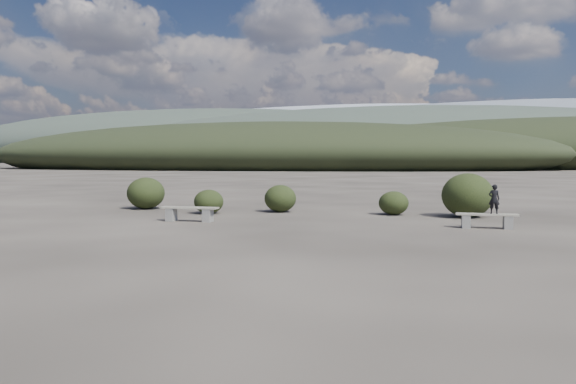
# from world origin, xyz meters

# --- Properties ---
(ground) EXTENTS (1200.00, 1200.00, 0.00)m
(ground) POSITION_xyz_m (0.00, 0.00, 0.00)
(ground) COLOR #28241F
(ground) RESTS_ON ground
(bench_left) EXTENTS (1.88, 0.43, 0.47)m
(bench_left) POSITION_xyz_m (-4.26, 5.33, 0.28)
(bench_left) COLOR slate
(bench_left) RESTS_ON ground
(bench_right) EXTENTS (1.73, 0.39, 0.43)m
(bench_right) POSITION_xyz_m (4.78, 5.47, 0.26)
(bench_right) COLOR slate
(bench_right) RESTS_ON ground
(seated_person) EXTENTS (0.31, 0.20, 0.85)m
(seated_person) POSITION_xyz_m (4.97, 5.47, 0.85)
(seated_person) COLOR black
(seated_person) RESTS_ON bench_right
(shrub_a) EXTENTS (1.08, 1.08, 0.88)m
(shrub_a) POSITION_xyz_m (-4.55, 7.86, 0.44)
(shrub_a) COLOR black
(shrub_a) RESTS_ON ground
(shrub_b) EXTENTS (1.19, 1.19, 1.02)m
(shrub_b) POSITION_xyz_m (-2.14, 9.02, 0.51)
(shrub_b) COLOR black
(shrub_b) RESTS_ON ground
(shrub_c) EXTENTS (1.06, 1.06, 0.85)m
(shrub_c) POSITION_xyz_m (2.05, 8.85, 0.42)
(shrub_c) COLOR black
(shrub_c) RESTS_ON ground
(shrub_d) EXTENTS (1.73, 1.73, 1.51)m
(shrub_d) POSITION_xyz_m (4.54, 8.58, 0.76)
(shrub_d) COLOR black
(shrub_d) RESTS_ON ground
(shrub_f) EXTENTS (1.49, 1.49, 1.26)m
(shrub_f) POSITION_xyz_m (-7.69, 9.18, 0.63)
(shrub_f) COLOR black
(shrub_f) RESTS_ON ground
(mountain_ridges) EXTENTS (500.00, 400.00, 56.00)m
(mountain_ridges) POSITION_xyz_m (-7.48, 339.06, 10.84)
(mountain_ridges) COLOR black
(mountain_ridges) RESTS_ON ground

